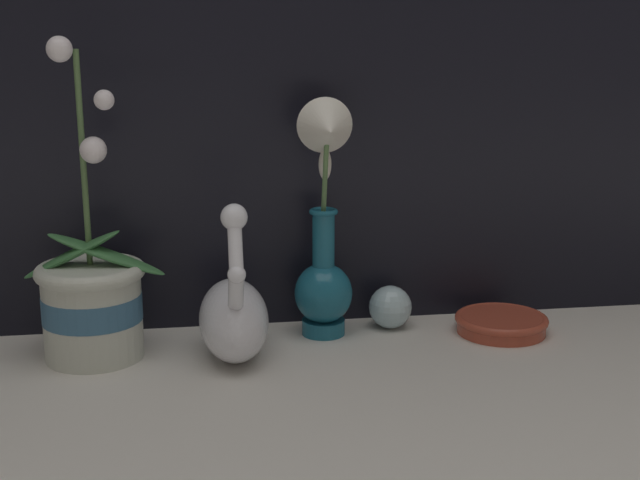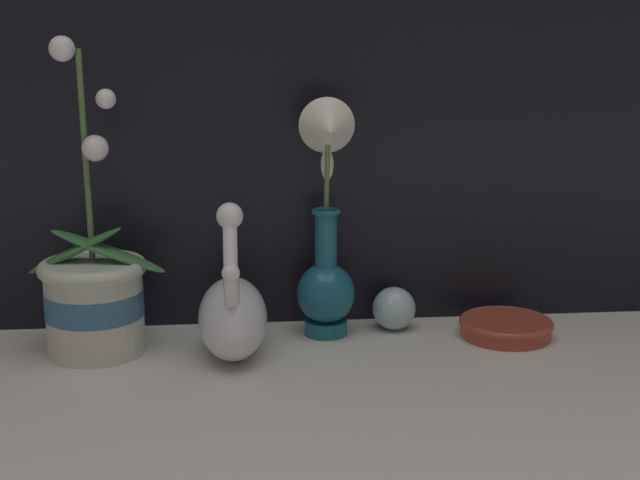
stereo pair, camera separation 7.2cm
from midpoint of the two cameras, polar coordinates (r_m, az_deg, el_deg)
ground_plane at (r=1.15m, az=-0.89°, el=-8.90°), size 2.80×2.80×0.00m
orchid_potted_plant at (r=1.25m, az=-16.01°, el=-3.59°), size 0.20×0.15×0.43m
swan_figurine at (r=1.21m, az=-7.25°, el=-4.78°), size 0.09×0.20×0.23m
blue_vase at (r=1.26m, az=-1.34°, el=-0.38°), size 0.08×0.11×0.35m
glass_sphere at (r=1.33m, az=2.97°, el=-4.32°), size 0.06×0.06×0.06m
amber_dish at (r=1.33m, az=10.01°, el=-5.24°), size 0.14×0.14×0.03m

